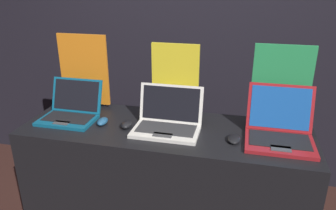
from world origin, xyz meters
TOP-DOWN VIEW (x-y plane):
  - wall_back at (0.00, 1.43)m, footprint 8.00×0.05m
  - display_counter at (0.00, 0.29)m, footprint 1.73×0.58m
  - laptop_front at (-0.62, 0.29)m, footprint 0.34×0.30m
  - mouse_front at (-0.39, 0.25)m, footprint 0.06×0.10m
  - promo_stand_front at (-0.62, 0.52)m, footprint 0.34×0.07m
  - laptop_middle at (0.02, 0.28)m, footprint 0.39×0.29m
  - mouse_middle at (-0.23, 0.24)m, footprint 0.06×0.10m
  - promo_stand_middle at (0.02, 0.48)m, footprint 0.30×0.07m
  - laptop_back at (0.65, 0.30)m, footprint 0.36×0.36m
  - mouse_back at (0.41, 0.22)m, footprint 0.07×0.11m
  - promo_stand_back at (0.65, 0.51)m, footprint 0.34×0.07m

SIDE VIEW (x-z plane):
  - display_counter at x=0.00m, z-range 0.00..0.98m
  - mouse_back at x=0.41m, z-range 0.98..1.01m
  - mouse_front at x=-0.39m, z-range 0.98..1.02m
  - mouse_middle at x=-0.23m, z-range 0.98..1.02m
  - laptop_front at x=-0.62m, z-range 0.92..1.15m
  - laptop_middle at x=0.02m, z-range 0.91..1.16m
  - laptop_back at x=0.65m, z-range 0.90..1.18m
  - promo_stand_middle at x=0.02m, z-range 0.97..1.44m
  - promo_stand_back at x=0.65m, z-range 0.97..1.46m
  - promo_stand_front at x=-0.62m, z-range 0.97..1.47m
  - wall_back at x=0.00m, z-range 0.00..2.80m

